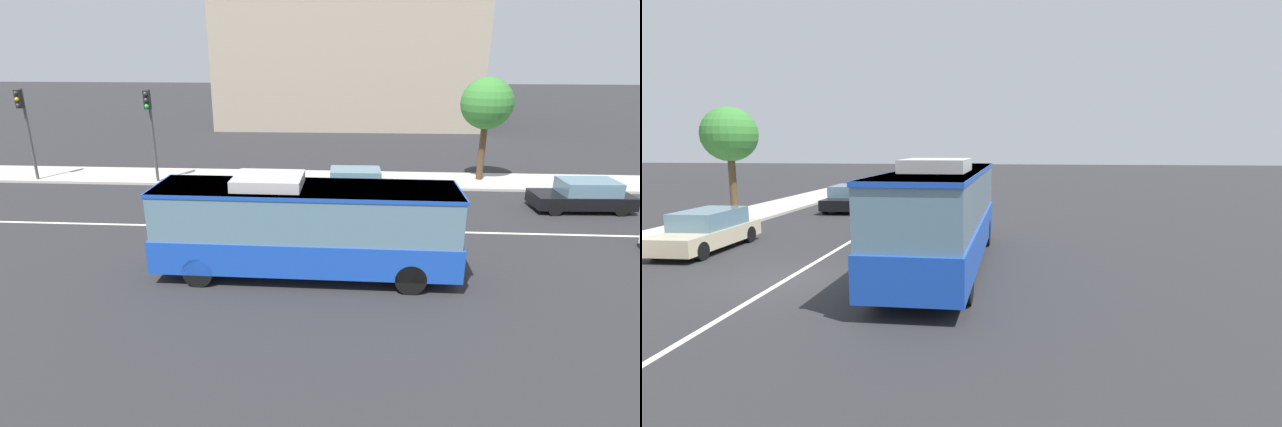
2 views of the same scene
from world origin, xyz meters
TOP-DOWN VIEW (x-y plane):
  - ground_plane at (0.00, 0.00)m, footprint 160.00×160.00m
  - lane_centre_line at (0.00, 0.00)m, footprint 76.00×0.16m
  - transit_bus at (1.79, -4.30)m, footprint 10.03×2.62m
  - sedan_beige at (3.33, 4.76)m, footprint 4.53×1.88m
  - sedan_white at (16.56, -2.07)m, footprint 4.52×1.86m
  - sedan_black at (14.18, 3.32)m, footprint 4.57×1.99m
  - street_tree_kerbside_left at (10.58, 8.21)m, footprint 2.81×2.81m

SIDE VIEW (x-z plane):
  - ground_plane at x=0.00m, z-range 0.00..0.00m
  - lane_centre_line at x=0.00m, z-range 0.00..0.01m
  - sedan_beige at x=3.33m, z-range -0.01..1.46m
  - sedan_white at x=16.56m, z-range -0.01..1.46m
  - sedan_black at x=14.18m, z-range -0.01..1.46m
  - transit_bus at x=1.79m, z-range 0.08..3.54m
  - street_tree_kerbside_left at x=10.58m, z-range 1.44..7.24m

